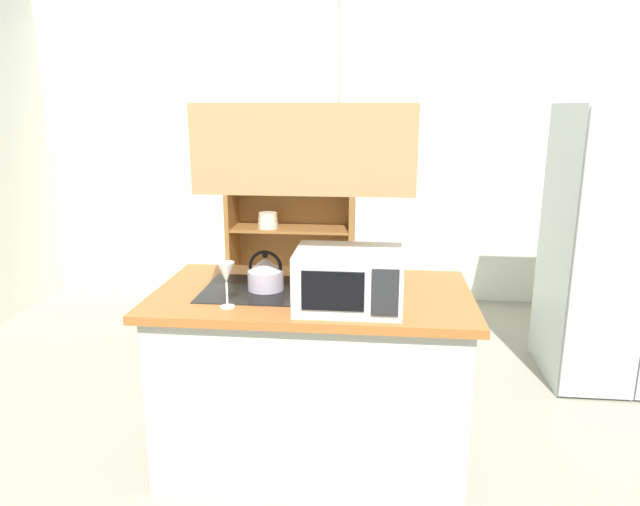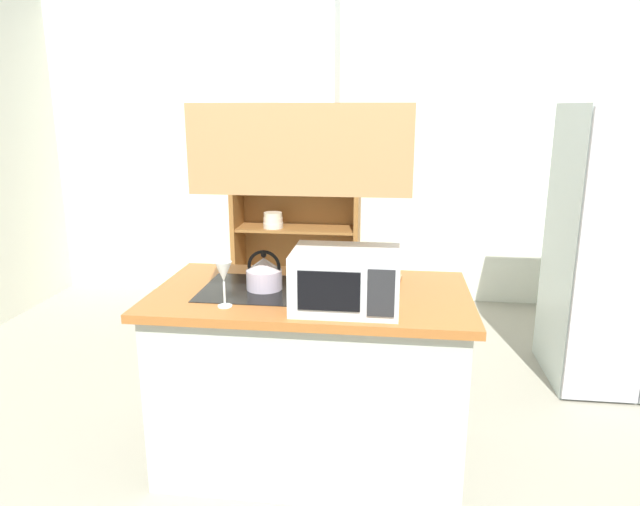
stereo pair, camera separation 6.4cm
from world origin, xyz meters
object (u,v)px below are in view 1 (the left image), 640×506
object	(u,v)px
refrigerator	(627,247)
wine_glass_on_counter	(226,274)
cutting_board	(366,280)
microwave	(349,279)
dish_cabinet	(292,220)
kettle	(265,273)

from	to	relation	value
refrigerator	wine_glass_on_counter	xyz separation A→B (m)	(-2.24, -1.39, 0.16)
cutting_board	wine_glass_on_counter	world-z (taller)	wine_glass_on_counter
cutting_board	microwave	bearing A→B (deg)	-100.14
refrigerator	dish_cabinet	world-z (taller)	refrigerator
refrigerator	microwave	size ratio (longest dim) A/B	3.87
wine_glass_on_counter	cutting_board	bearing A→B (deg)	36.61
refrigerator	dish_cabinet	bearing A→B (deg)	150.79
refrigerator	kettle	world-z (taller)	refrigerator
microwave	wine_glass_on_counter	distance (m)	0.53
wine_glass_on_counter	microwave	bearing A→B (deg)	5.69
refrigerator	wine_glass_on_counter	size ratio (longest dim) A/B	8.64
microwave	cutting_board	bearing A→B (deg)	79.86
refrigerator	dish_cabinet	xyz separation A→B (m)	(-2.37, 1.32, -0.13)
kettle	wine_glass_on_counter	size ratio (longest dim) A/B	0.94
microwave	wine_glass_on_counter	xyz separation A→B (m)	(-0.53, -0.05, 0.02)
dish_cabinet	wine_glass_on_counter	size ratio (longest dim) A/B	8.38
kettle	dish_cabinet	bearing A→B (deg)	95.84
dish_cabinet	kettle	distance (m)	2.47
cutting_board	kettle	bearing A→B (deg)	-159.28
microwave	wine_glass_on_counter	world-z (taller)	microwave
wine_glass_on_counter	refrigerator	bearing A→B (deg)	31.80
kettle	wine_glass_on_counter	distance (m)	0.30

